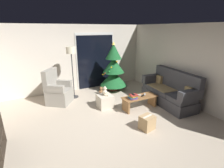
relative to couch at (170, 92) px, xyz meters
name	(u,v)px	position (x,y,z in m)	size (l,w,h in m)	color
ground_plane	(111,126)	(-2.32, -0.34, -0.40)	(7.00, 7.00, 0.00)	#B2A38E
wall_back	(75,58)	(-2.32, 2.72, 0.85)	(5.72, 0.12, 2.50)	beige
wall_right	(194,66)	(0.54, -0.34, 0.85)	(0.12, 6.00, 2.50)	beige
patio_door_frame	(96,61)	(-1.49, 2.65, 0.70)	(1.60, 0.02, 2.20)	silver
patio_door_glass	(96,62)	(-1.49, 2.63, 0.65)	(1.50, 0.02, 2.10)	black
couch	(170,92)	(0.00, 0.00, 0.00)	(0.92, 1.99, 1.08)	#3D3D42
coffee_table	(140,100)	(-1.09, 0.13, -0.13)	(1.10, 0.40, 0.40)	olive
remote_silver	(145,94)	(-0.88, 0.16, 0.01)	(0.04, 0.16, 0.02)	#ADADB2
remote_white	(139,95)	(-1.07, 0.21, 0.01)	(0.04, 0.16, 0.02)	silver
remote_black	(143,96)	(-0.99, 0.11, 0.01)	(0.04, 0.16, 0.02)	black
book_stack	(133,97)	(-1.37, 0.07, 0.07)	(0.27, 0.22, 0.13)	#6B3D7A
cell_phone	(133,94)	(-1.37, 0.07, 0.14)	(0.07, 0.14, 0.01)	black
christmas_tree	(113,70)	(-1.06, 1.91, 0.45)	(1.04, 1.05, 1.90)	#4C1E19
armchair	(58,91)	(-3.23, 1.67, 0.00)	(0.96, 0.96, 1.13)	gray
floor_lamp	(71,55)	(-2.63, 1.92, 1.11)	(0.32, 0.32, 1.78)	#2D2D30
ottoman	(105,101)	(-1.99, 0.70, -0.20)	(0.44, 0.44, 0.40)	beige
teddy_bear_cream	(105,91)	(-1.98, 0.69, 0.12)	(0.22, 0.21, 0.29)	beige
teddy_bear_chestnut_by_tree	(101,91)	(-1.66, 1.73, -0.28)	(0.20, 0.19, 0.29)	brown
cardboard_box_taped_mid_floor	(147,123)	(-1.59, -0.87, -0.23)	(0.38, 0.34, 0.35)	tan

